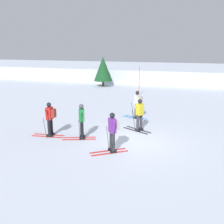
{
  "coord_description": "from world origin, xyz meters",
  "views": [
    {
      "loc": [
        2.39,
        -10.94,
        4.34
      ],
      "look_at": [
        -1.62,
        1.76,
        0.9
      ],
      "focal_mm": 41.11,
      "sensor_mm": 36.0,
      "label": 1
    }
  ],
  "objects": [
    {
      "name": "skier_yellow",
      "position": [
        -0.11,
        1.72,
        0.92
      ],
      "size": [
        1.6,
        1.05,
        1.71
      ],
      "color": "black",
      "rests_on": "ground"
    },
    {
      "name": "trail_marker_pole",
      "position": [
        -2.19,
        11.72,
        1.29
      ],
      "size": [
        0.05,
        0.05,
        2.58
      ],
      "primitive_type": "cylinder",
      "color": "#C65614",
      "rests_on": "ground"
    },
    {
      "name": "conifer_far_left",
      "position": [
        -7.02,
        15.65,
        1.91
      ],
      "size": [
        2.01,
        2.01,
        3.21
      ],
      "color": "#513823",
      "rests_on": "ground"
    },
    {
      "name": "skier_purple",
      "position": [
        -0.61,
        -1.32,
        0.95
      ],
      "size": [
        1.51,
        1.25,
        1.71
      ],
      "color": "red",
      "rests_on": "ground"
    },
    {
      "name": "skier_green",
      "position": [
        -2.5,
        -0.26,
        0.92
      ],
      "size": [
        1.63,
        0.95,
        1.71
      ],
      "color": "red",
      "rests_on": "ground"
    },
    {
      "name": "far_snow_ridge",
      "position": [
        0.0,
        21.42,
        0.81
      ],
      "size": [
        80.0,
        7.34,
        1.63
      ],
      "primitive_type": "cube",
      "color": "silver",
      "rests_on": "ground"
    },
    {
      "name": "skier_red",
      "position": [
        -4.1,
        -0.4,
        0.96
      ],
      "size": [
        1.63,
        1.0,
        1.71
      ],
      "color": "red",
      "rests_on": "ground"
    },
    {
      "name": "ground_plane",
      "position": [
        0.0,
        0.0,
        0.0
      ],
      "size": [
        120.0,
        120.0,
        0.0
      ],
      "primitive_type": "plane",
      "color": "silver"
    },
    {
      "name": "skier_white",
      "position": [
        -0.72,
        4.07,
        0.96
      ],
      "size": [
        1.63,
        0.95,
        1.71
      ],
      "color": "#237AC6",
      "rests_on": "ground"
    }
  ]
}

